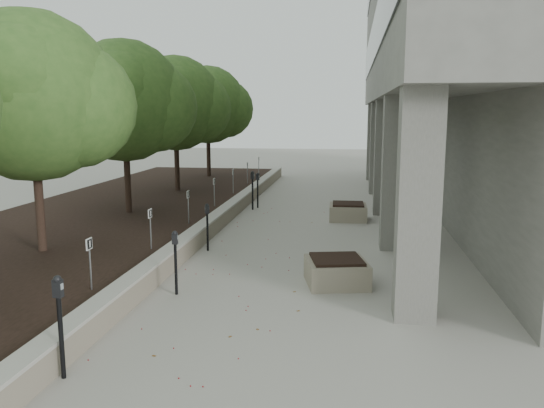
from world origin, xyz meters
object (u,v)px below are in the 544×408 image
Objects in this scene: crabapple_tree_4 at (176,123)px; crabapple_tree_5 at (208,121)px; parking_meter_5 at (253,190)px; parking_meter_4 at (258,190)px; parking_meter_1 at (61,327)px; planter_back at (348,211)px; crabapple_tree_2 at (34,133)px; parking_meter_2 at (176,263)px; planter_front at (337,271)px; parking_meter_3 at (207,227)px; crabapple_tree_3 at (125,127)px.

crabapple_tree_4 is 1.00× the size of crabapple_tree_5.
parking_meter_5 is (3.47, -1.84, -2.40)m from crabapple_tree_4.
parking_meter_1 is at bearing -76.73° from parking_meter_4.
crabapple_tree_4 is at bearing 155.00° from planter_back.
crabapple_tree_2 reaches higher than parking_meter_2.
planter_front is (3.12, 1.13, -0.36)m from parking_meter_2.
parking_meter_4 reaches higher than parking_meter_3.
planter_front is (3.21, -8.87, -0.38)m from parking_meter_4.
parking_meter_2 is 0.97× the size of parking_meter_4.
crabapple_tree_5 is 17.00m from parking_meter_2.
crabapple_tree_3 is 4.07× the size of parking_meter_4.
parking_meter_2 is 1.04× the size of parking_meter_3.
crabapple_tree_2 is 4.45× the size of planter_front.
crabapple_tree_3 is at bearing 142.15° from planter_front.
crabapple_tree_2 and crabapple_tree_5 have the same top height.
parking_meter_2 is 9.58m from parking_meter_5.
crabapple_tree_5 is 4.20× the size of parking_meter_2.
parking_meter_1 is 13.55m from parking_meter_4.
crabapple_tree_3 reaches higher than parking_meter_5.
planter_back is at bearing -13.69° from parking_meter_4.
crabapple_tree_3 is at bearing 118.58° from parking_meter_3.
crabapple_tree_3 is 5.15m from parking_meter_3.
parking_meter_1 is at bearing -127.25° from planter_front.
parking_meter_3 is at bearing -41.02° from crabapple_tree_3.
crabapple_tree_5 is (0.00, 10.00, 0.00)m from crabapple_tree_3.
parking_meter_1 is 1.01× the size of parking_meter_5.
crabapple_tree_5 is 3.78× the size of parking_meter_5.
parking_meter_1 is at bearing -80.75° from crabapple_tree_5.
parking_meter_3 is at bearing -75.31° from crabapple_tree_5.
parking_meter_1 reaches higher than parking_meter_3.
crabapple_tree_2 is 4.44× the size of planter_back.
crabapple_tree_2 reaches higher than parking_meter_5.
crabapple_tree_4 is 15.50m from parking_meter_1.
crabapple_tree_2 is 9.62m from parking_meter_4.
parking_meter_5 reaches higher than planter_front.
parking_meter_5 is at bearing 94.10° from parking_meter_1.
crabapple_tree_4 reaches higher than parking_meter_4.
crabapple_tree_4 is 8.21m from planter_back.
parking_meter_4 is at bearing 109.92° from planter_front.
parking_meter_2 is 3.47m from parking_meter_3.
crabapple_tree_3 is 7.73m from planter_back.
crabapple_tree_2 is 9.19m from parking_meter_5.
parking_meter_2 is at bearing -77.36° from crabapple_tree_5.
crabapple_tree_5 is 8.04m from parking_meter_5.
parking_meter_4 is (3.59, 8.58, -2.45)m from crabapple_tree_2.
planter_back is at bearing -25.00° from crabapple_tree_4.
crabapple_tree_3 is (0.00, 5.00, 0.00)m from crabapple_tree_2.
crabapple_tree_4 reaches higher than parking_meter_5.
parking_meter_4 is (0.20, 6.53, 0.04)m from parking_meter_3.
crabapple_tree_2 is at bearing -107.43° from parking_meter_5.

